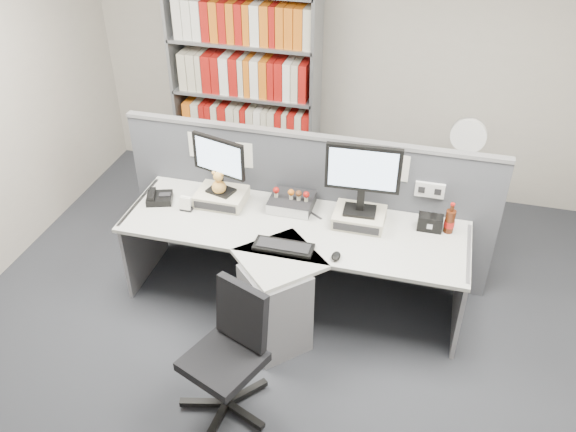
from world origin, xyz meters
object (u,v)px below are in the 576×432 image
(desktop_pc, at_px, (292,203))
(office_chair, at_px, (230,350))
(speaker, at_px, (430,223))
(filing_cabinet, at_px, (455,205))
(shelving_unit, at_px, (246,96))
(monitor_right, at_px, (363,174))
(cola_bottle, at_px, (450,221))
(monitor_left, at_px, (219,161))
(desk_phone, at_px, (159,198))
(mouse, at_px, (336,256))
(keyboard, at_px, (284,247))
(desk_fan, at_px, (468,139))
(desk_calendar, at_px, (186,204))
(desk, at_px, (286,271))

(desktop_pc, xyz_separation_m, office_chair, (-0.05, -1.34, -0.27))
(speaker, height_order, filing_cabinet, speaker)
(shelving_unit, height_order, office_chair, shelving_unit)
(monitor_right, height_order, cola_bottle, monitor_right)
(monitor_left, height_order, speaker, monitor_left)
(cola_bottle, bearing_deg, desktop_pc, 179.32)
(desk_phone, bearing_deg, desktop_pc, 10.14)
(monitor_right, relative_size, office_chair, 0.60)
(mouse, bearing_deg, keyboard, 177.37)
(keyboard, height_order, mouse, mouse)
(desktop_pc, distance_m, desk_phone, 1.06)
(monitor_left, bearing_deg, shelving_unit, 100.35)
(monitor_left, height_order, desktop_pc, monitor_left)
(cola_bottle, bearing_deg, desk_fan, 85.45)
(desk_fan, bearing_deg, office_chair, -120.28)
(desktop_pc, relative_size, desk_calendar, 2.88)
(monitor_left, xyz_separation_m, mouse, (1.02, -0.47, -0.36))
(shelving_unit, distance_m, filing_cabinet, 2.24)
(speaker, height_order, office_chair, office_chair)
(desktop_pc, height_order, desk_fan, desk_fan)
(filing_cabinet, relative_size, office_chair, 0.76)
(keyboard, height_order, cola_bottle, cola_bottle)
(cola_bottle, bearing_deg, monitor_left, -178.04)
(speaker, bearing_deg, desk, -156.17)
(shelving_unit, bearing_deg, mouse, -56.39)
(keyboard, height_order, office_chair, office_chair)
(office_chair, bearing_deg, desk_phone, 130.70)
(desktop_pc, bearing_deg, desk_fan, 36.37)
(desktop_pc, height_order, keyboard, desktop_pc)
(monitor_right, bearing_deg, desk, -140.60)
(desk_calendar, xyz_separation_m, desk_fan, (2.06, 1.18, 0.25))
(desk, distance_m, cola_bottle, 1.26)
(keyboard, distance_m, office_chair, 0.86)
(mouse, relative_size, desk_fan, 0.21)
(desktop_pc, relative_size, keyboard, 0.78)
(desk_phone, bearing_deg, mouse, -13.24)
(desktop_pc, xyz_separation_m, shelving_unit, (-0.82, 1.39, 0.21))
(mouse, relative_size, office_chair, 0.11)
(desk_calendar, relative_size, cola_bottle, 0.47)
(cola_bottle, bearing_deg, desk_calendar, -173.41)
(desk_fan, xyz_separation_m, office_chair, (-1.33, -2.28, -0.52))
(cola_bottle, distance_m, shelving_unit, 2.47)
(monitor_right, bearing_deg, desk_phone, -175.96)
(filing_cabinet, bearing_deg, keyboard, -129.37)
(filing_cabinet, bearing_deg, cola_bottle, -94.54)
(desk_phone, xyz_separation_m, office_chair, (0.99, -1.15, -0.26))
(office_chair, bearing_deg, filing_cabinet, 59.73)
(monitor_right, relative_size, shelving_unit, 0.28)
(desk_phone, xyz_separation_m, speaker, (2.11, 0.16, 0.03))
(keyboard, height_order, shelving_unit, shelving_unit)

